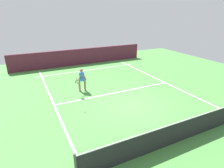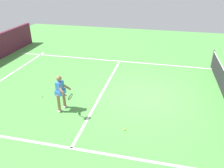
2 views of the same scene
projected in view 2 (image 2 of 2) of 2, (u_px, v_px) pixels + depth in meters
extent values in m
plane|color=#4C9342|center=(144.00, 95.00, 10.57)|extent=(26.12, 26.12, 0.00)
cube|color=white|center=(2.00, 79.00, 12.09)|extent=(9.12, 0.10, 0.01)
cube|color=white|center=(103.00, 91.00, 10.97)|extent=(8.12, 0.10, 0.01)
cube|color=white|center=(151.00, 64.00, 14.10)|extent=(0.10, 18.09, 0.01)
cube|color=white|center=(131.00, 158.00, 7.04)|extent=(0.10, 18.09, 0.01)
cylinder|color=#4C4C51|center=(213.00, 59.00, 13.41)|extent=(0.08, 0.08, 1.07)
cylinder|color=#8C6647|center=(64.00, 99.00, 9.47)|extent=(0.13, 0.13, 0.78)
cylinder|color=#8C6647|center=(59.00, 104.00, 9.18)|extent=(0.13, 0.13, 0.78)
cube|color=white|center=(65.00, 106.00, 9.63)|extent=(0.20, 0.10, 0.08)
cube|color=white|center=(60.00, 111.00, 9.34)|extent=(0.20, 0.10, 0.08)
cube|color=#3875D6|center=(60.00, 87.00, 9.03)|extent=(0.35, 0.26, 0.52)
cube|color=#3875D6|center=(60.00, 92.00, 9.12)|extent=(0.45, 0.36, 0.20)
sphere|color=#8C6647|center=(59.00, 78.00, 8.85)|extent=(0.22, 0.22, 0.22)
cylinder|color=#8C6647|center=(65.00, 86.00, 9.09)|extent=(0.20, 0.49, 0.37)
cylinder|color=#8C6647|center=(61.00, 89.00, 8.85)|extent=(0.36, 0.44, 0.37)
cylinder|color=black|center=(64.00, 94.00, 8.61)|extent=(0.10, 0.30, 0.14)
torus|color=black|center=(70.00, 97.00, 8.52)|extent=(0.30, 0.18, 0.28)
cylinder|color=beige|center=(70.00, 97.00, 8.52)|extent=(0.25, 0.14, 0.23)
sphere|color=#D1E533|center=(42.00, 97.00, 10.40)|extent=(0.07, 0.07, 0.07)
sphere|color=#D1E533|center=(77.00, 58.00, 14.86)|extent=(0.07, 0.07, 0.07)
sphere|color=#D1E533|center=(124.00, 129.00, 8.26)|extent=(0.07, 0.07, 0.07)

